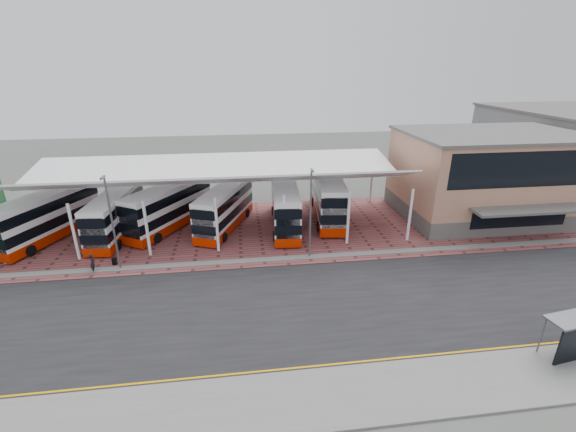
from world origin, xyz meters
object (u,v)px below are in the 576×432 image
at_px(bus_1, 116,215).
at_px(bus_2, 169,207).
at_px(bus_0, 47,217).
at_px(bus_3, 225,208).
at_px(pedestrian, 93,263).
at_px(bus_4, 285,207).
at_px(bus_5, 328,197).
at_px(terminal, 487,175).

bearing_deg(bus_1, bus_2, 19.01).
distance_m(bus_1, bus_2, 5.06).
relative_size(bus_0, bus_2, 1.04).
height_order(bus_3, pedestrian, bus_3).
xyz_separation_m(bus_4, bus_5, (4.92, 1.93, 0.17)).
bearing_deg(terminal, bus_5, 175.86).
bearing_deg(bus_1, pedestrian, -85.13).
distance_m(terminal, bus_5, 17.55).
height_order(bus_1, bus_2, bus_2).
xyz_separation_m(bus_2, bus_5, (16.69, 0.57, 0.12)).
xyz_separation_m(bus_0, bus_2, (11.15, 1.21, -0.00)).
distance_m(bus_4, bus_5, 5.29).
relative_size(bus_0, bus_3, 1.06).
xyz_separation_m(terminal, bus_5, (-17.36, 1.26, -2.24)).
height_order(bus_4, bus_5, bus_5).
relative_size(bus_1, bus_5, 0.89).
bearing_deg(bus_5, bus_0, -169.63).
distance_m(terminal, bus_3, 28.54).
xyz_separation_m(bus_3, bus_4, (6.14, -0.64, 0.09)).
distance_m(terminal, bus_1, 39.05).
relative_size(bus_3, bus_5, 0.89).
bearing_deg(bus_2, terminal, 30.23).
xyz_separation_m(bus_1, bus_2, (4.91, 1.23, 0.13)).
distance_m(terminal, bus_0, 45.27).
bearing_deg(bus_1, bus_4, 4.52).
height_order(bus_4, pedestrian, bus_4).
xyz_separation_m(terminal, bus_2, (-34.05, 0.69, -2.36)).
distance_m(bus_3, bus_4, 6.18).
distance_m(terminal, bus_4, 22.42).
distance_m(terminal, bus_2, 34.14).
bearing_deg(bus_5, bus_3, -166.62).
xyz_separation_m(bus_3, pedestrian, (-10.55, -7.88, -1.29)).
bearing_deg(bus_4, bus_3, 178.35).
height_order(bus_0, bus_4, bus_0).
distance_m(bus_0, bus_4, 22.92).
bearing_deg(pedestrian, terminal, -90.90).
bearing_deg(bus_0, bus_4, 23.13).
height_order(bus_0, bus_1, bus_0).
bearing_deg(bus_3, bus_1, -156.02).
bearing_deg(terminal, bus_2, 178.85).
xyz_separation_m(bus_0, bus_1, (6.24, -0.01, -0.13)).
relative_size(bus_0, bus_1, 1.05).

